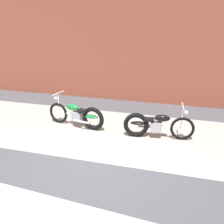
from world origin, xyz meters
name	(u,v)px	position (x,y,z in m)	size (l,w,h in m)	color
ground_plane	(92,162)	(0.00, 0.00, 0.00)	(80.00, 80.00, 0.00)	#47474C
sidewalk_slab	(112,132)	(0.00, 1.75, 0.00)	(36.00, 3.50, 0.01)	#9E998E
brick_building_wall	(137,19)	(0.00, 5.20, 3.19)	(36.00, 0.50, 6.38)	brown
motorcycle_green	(79,115)	(-1.11, 1.89, 0.40)	(1.99, 0.67, 1.03)	black
motorcycle_black	(153,125)	(1.23, 1.74, 0.40)	(2.00, 0.58, 1.03)	black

